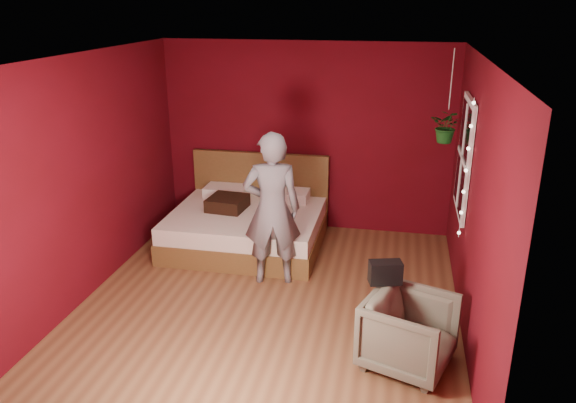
% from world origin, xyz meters
% --- Properties ---
extents(floor, '(4.50, 4.50, 0.00)m').
position_xyz_m(floor, '(0.00, 0.00, 0.00)').
color(floor, brown).
rests_on(floor, ground).
extents(room_walls, '(4.04, 4.54, 2.62)m').
position_xyz_m(room_walls, '(0.00, 0.00, 1.68)').
color(room_walls, '#580914').
rests_on(room_walls, ground).
extents(window, '(0.05, 0.97, 1.27)m').
position_xyz_m(window, '(1.97, 0.90, 1.50)').
color(window, white).
rests_on(window, room_walls).
extents(fairy_lights, '(0.04, 0.04, 1.45)m').
position_xyz_m(fairy_lights, '(1.94, 0.37, 1.50)').
color(fairy_lights, silver).
rests_on(fairy_lights, room_walls).
extents(bed, '(1.95, 1.66, 1.07)m').
position_xyz_m(bed, '(-0.64, 1.46, 0.28)').
color(bed, brown).
rests_on(bed, ground).
extents(person, '(0.73, 0.56, 1.78)m').
position_xyz_m(person, '(-0.08, 0.50, 0.89)').
color(person, slate).
rests_on(person, ground).
extents(armchair, '(0.94, 0.93, 0.67)m').
position_xyz_m(armchair, '(1.47, -0.84, 0.34)').
color(armchair, '#686752').
rests_on(armchair, ground).
extents(handbag, '(0.32, 0.22, 0.21)m').
position_xyz_m(handbag, '(1.22, -0.59, 0.78)').
color(handbag, black).
rests_on(handbag, armchair).
extents(throw_pillow, '(0.51, 0.51, 0.17)m').
position_xyz_m(throw_pillow, '(-0.90, 1.42, 0.57)').
color(throw_pillow, black).
rests_on(throw_pillow, bed).
extents(hanging_plant, '(0.44, 0.42, 1.07)m').
position_xyz_m(hanging_plant, '(1.80, 1.39, 1.72)').
color(hanging_plant, silver).
rests_on(hanging_plant, room_walls).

